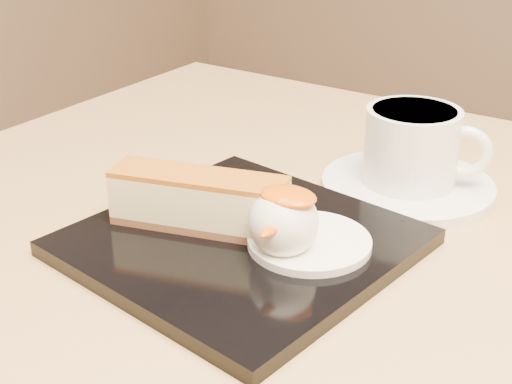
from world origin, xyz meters
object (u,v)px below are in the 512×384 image
Objects in this scene: ice_cream_scoop at (284,223)px; saucer at (407,186)px; coffee_cup at (414,145)px; dessert_plate at (241,242)px; cheesecake at (199,200)px.

saucer is at bearing 82.36° from ice_cream_scoop.
coffee_cup reaches higher than saucer.
dessert_plate is 4.44× the size of ice_cream_scoop.
ice_cream_scoop is (0.04, -0.00, 0.03)m from dessert_plate.
coffee_cup is (0.10, 0.17, 0.01)m from cheesecake.
cheesecake is (-0.03, -0.00, 0.03)m from dessert_plate.
ice_cream_scoop is (0.07, 0.00, 0.00)m from cheesecake.
saucer is 0.04m from coffee_cup.
cheesecake is at bearing -180.00° from ice_cream_scoop.
dessert_plate is 1.59× the size of cheesecake.
coffee_cup is (0.00, 0.00, 0.04)m from saucer.
cheesecake is at bearing -135.60° from coffee_cup.
dessert_plate is 0.18m from saucer.
cheesecake is 2.79× the size of ice_cream_scoop.
ice_cream_scoop is at bearing -16.42° from cheesecake.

